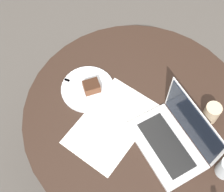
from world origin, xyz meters
name	(u,v)px	position (x,y,z in m)	size (l,w,h in m)	color
ground_plane	(129,162)	(0.00, 0.00, 0.00)	(12.00, 12.00, 0.00)	#4C4742
dining_table	(135,124)	(0.00, 0.00, 0.59)	(1.03, 1.03, 0.73)	black
paper_document	(112,124)	(-0.10, 0.08, 0.73)	(0.45, 0.34, 0.00)	white
plate	(88,89)	(0.01, 0.25, 0.73)	(0.25, 0.25, 0.01)	silver
cake_slice	(92,86)	(0.02, 0.23, 0.76)	(0.09, 0.09, 0.05)	brown
fork	(77,84)	(0.01, 0.31, 0.74)	(0.03, 0.17, 0.00)	silver
coffee_glass	(211,113)	(0.10, -0.30, 0.77)	(0.07, 0.07, 0.10)	#C6AD89
laptop	(173,139)	(-0.08, -0.19, 0.77)	(0.37, 0.40, 0.23)	silver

